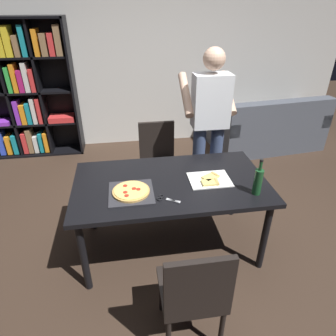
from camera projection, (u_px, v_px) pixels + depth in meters
name	position (u px, v px, depth m)	size (l,w,h in m)	color
ground_plane	(170.00, 245.00, 2.97)	(12.00, 12.00, 0.00)	#38281E
back_wall	(144.00, 55.00, 4.50)	(6.40, 0.10, 2.80)	silver
dining_table	(171.00, 188.00, 2.63)	(1.68, 0.93, 0.75)	black
chair_near_camera	(194.00, 292.00, 1.89)	(0.42, 0.42, 0.90)	black
chair_far_side	(158.00, 156.00, 3.53)	(0.42, 0.42, 0.90)	black
couch	(268.00, 130.00, 4.77)	(1.78, 1.03, 0.85)	#4C515B
bookshelf	(24.00, 90.00, 4.28)	(1.40, 0.35, 1.95)	black
person_serving_pizza	(209.00, 121.00, 3.17)	(0.55, 0.54, 1.75)	#38476B
pepperoni_pizza_on_tray	(131.00, 192.00, 2.43)	(0.37, 0.37, 0.04)	#2D2D33
pizza_slices_on_towel	(210.00, 180.00, 2.60)	(0.36, 0.28, 0.03)	white
wine_bottle	(258.00, 181.00, 2.38)	(0.07, 0.07, 0.32)	#194723
kitchen_scissors	(165.00, 199.00, 2.36)	(0.19, 0.15, 0.01)	silver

